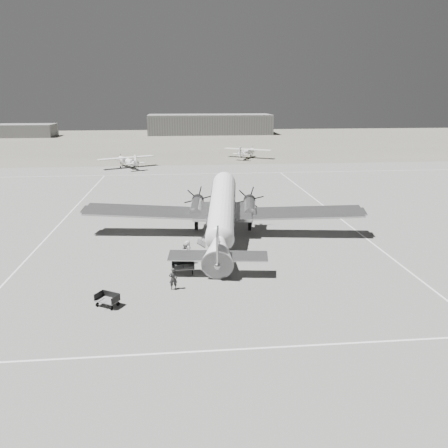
{
  "coord_description": "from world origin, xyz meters",
  "views": [
    {
      "loc": [
        -5.1,
        -34.1,
        12.93
      ],
      "look_at": [
        -1.58,
        2.03,
        2.2
      ],
      "focal_mm": 35.0,
      "sensor_mm": 36.0,
      "label": 1
    }
  ],
  "objects_px": {
    "dc3_airliner": "(222,214)",
    "ground_crew": "(173,279)",
    "hangar_main": "(210,124)",
    "baggage_cart_far": "(107,300)",
    "light_plane_left": "(127,162)",
    "baggage_cart_near": "(183,267)",
    "ramp_agent": "(186,253)",
    "light_plane_right": "(247,153)",
    "shed_secondary": "(26,131)",
    "passenger": "(188,249)"
  },
  "relations": [
    {
      "from": "dc3_airliner",
      "to": "ground_crew",
      "type": "bearing_deg",
      "value": -105.66
    },
    {
      "from": "hangar_main",
      "to": "baggage_cart_far",
      "type": "distance_m",
      "value": 129.17
    },
    {
      "from": "light_plane_left",
      "to": "baggage_cart_near",
      "type": "distance_m",
      "value": 52.01
    },
    {
      "from": "light_plane_left",
      "to": "dc3_airliner",
      "type": "bearing_deg",
      "value": -100.29
    },
    {
      "from": "dc3_airliner",
      "to": "baggage_cart_near",
      "type": "bearing_deg",
      "value": -108.82
    },
    {
      "from": "light_plane_left",
      "to": "ramp_agent",
      "type": "bearing_deg",
      "value": -105.81
    },
    {
      "from": "light_plane_left",
      "to": "baggage_cart_far",
      "type": "xyz_separation_m",
      "value": [
        5.0,
        -55.98,
        -0.69
      ]
    },
    {
      "from": "dc3_airliner",
      "to": "baggage_cart_far",
      "type": "xyz_separation_m",
      "value": [
        -8.47,
        -12.28,
        -2.15
      ]
    },
    {
      "from": "light_plane_right",
      "to": "baggage_cart_near",
      "type": "height_order",
      "value": "light_plane_right"
    },
    {
      "from": "baggage_cart_far",
      "to": "light_plane_right",
      "type": "bearing_deg",
      "value": 104.71
    },
    {
      "from": "light_plane_left",
      "to": "ground_crew",
      "type": "height_order",
      "value": "light_plane_left"
    },
    {
      "from": "ramp_agent",
      "to": "baggage_cart_far",
      "type": "bearing_deg",
      "value": 143.34
    },
    {
      "from": "shed_secondary",
      "to": "baggage_cart_near",
      "type": "distance_m",
      "value": 128.4
    },
    {
      "from": "shed_secondary",
      "to": "ramp_agent",
      "type": "bearing_deg",
      "value": -66.74
    },
    {
      "from": "dc3_airliner",
      "to": "light_plane_left",
      "type": "bearing_deg",
      "value": 114.52
    },
    {
      "from": "baggage_cart_far",
      "to": "light_plane_left",
      "type": "bearing_deg",
      "value": 125.61
    },
    {
      "from": "baggage_cart_near",
      "to": "ramp_agent",
      "type": "relative_size",
      "value": 1.02
    },
    {
      "from": "ground_crew",
      "to": "passenger",
      "type": "distance_m",
      "value": 6.06
    },
    {
      "from": "light_plane_left",
      "to": "ramp_agent",
      "type": "xyz_separation_m",
      "value": [
        10.1,
        -49.13,
        -0.22
      ]
    },
    {
      "from": "hangar_main",
      "to": "baggage_cart_near",
      "type": "bearing_deg",
      "value": -94.73
    },
    {
      "from": "shed_secondary",
      "to": "ground_crew",
      "type": "distance_m",
      "value": 130.71
    },
    {
      "from": "shed_secondary",
      "to": "light_plane_right",
      "type": "relative_size",
      "value": 1.7
    },
    {
      "from": "hangar_main",
      "to": "baggage_cart_far",
      "type": "height_order",
      "value": "hangar_main"
    },
    {
      "from": "light_plane_left",
      "to": "ramp_agent",
      "type": "height_order",
      "value": "light_plane_left"
    },
    {
      "from": "baggage_cart_far",
      "to": "ramp_agent",
      "type": "height_order",
      "value": "ramp_agent"
    },
    {
      "from": "dc3_airliner",
      "to": "ground_crew",
      "type": "xyz_separation_m",
      "value": [
        -4.32,
        -10.16,
        -1.78
      ]
    },
    {
      "from": "ground_crew",
      "to": "ramp_agent",
      "type": "xyz_separation_m",
      "value": [
        0.95,
        4.73,
        0.1
      ]
    },
    {
      "from": "shed_secondary",
      "to": "dc3_airliner",
      "type": "height_order",
      "value": "dc3_airliner"
    },
    {
      "from": "passenger",
      "to": "hangar_main",
      "type": "bearing_deg",
      "value": -20.75
    },
    {
      "from": "light_plane_left",
      "to": "light_plane_right",
      "type": "height_order",
      "value": "light_plane_left"
    },
    {
      "from": "hangar_main",
      "to": "shed_secondary",
      "type": "relative_size",
      "value": 2.33
    },
    {
      "from": "hangar_main",
      "to": "baggage_cart_far",
      "type": "bearing_deg",
      "value": -96.69
    },
    {
      "from": "baggage_cart_near",
      "to": "hangar_main",
      "type": "bearing_deg",
      "value": 84.56
    },
    {
      "from": "light_plane_right",
      "to": "baggage_cart_far",
      "type": "distance_m",
      "value": 69.45
    },
    {
      "from": "dc3_airliner",
      "to": "ground_crew",
      "type": "distance_m",
      "value": 11.18
    },
    {
      "from": "shed_secondary",
      "to": "ground_crew",
      "type": "relative_size",
      "value": 11.42
    },
    {
      "from": "hangar_main",
      "to": "shed_secondary",
      "type": "distance_m",
      "value": 60.22
    },
    {
      "from": "shed_secondary",
      "to": "passenger",
      "type": "distance_m",
      "value": 125.64
    },
    {
      "from": "light_plane_right",
      "to": "passenger",
      "type": "bearing_deg",
      "value": -74.72
    },
    {
      "from": "baggage_cart_far",
      "to": "passenger",
      "type": "height_order",
      "value": "passenger"
    },
    {
      "from": "light_plane_left",
      "to": "ramp_agent",
      "type": "relative_size",
      "value": 6.03
    },
    {
      "from": "shed_secondary",
      "to": "light_plane_right",
      "type": "distance_m",
      "value": 85.22
    },
    {
      "from": "dc3_airliner",
      "to": "ramp_agent",
      "type": "relative_size",
      "value": 15.28
    },
    {
      "from": "baggage_cart_near",
      "to": "baggage_cart_far",
      "type": "relative_size",
      "value": 1.22
    },
    {
      "from": "ground_crew",
      "to": "baggage_cart_far",
      "type": "bearing_deg",
      "value": 16.81
    },
    {
      "from": "shed_secondary",
      "to": "dc3_airliner",
      "type": "relative_size",
      "value": 0.67
    },
    {
      "from": "light_plane_left",
      "to": "light_plane_right",
      "type": "distance_m",
      "value": 26.24
    },
    {
      "from": "baggage_cart_near",
      "to": "ground_crew",
      "type": "distance_m",
      "value": 2.89
    },
    {
      "from": "dc3_airliner",
      "to": "baggage_cart_near",
      "type": "relative_size",
      "value": 14.99
    },
    {
      "from": "dc3_airliner",
      "to": "baggage_cart_far",
      "type": "relative_size",
      "value": 18.24
    }
  ]
}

